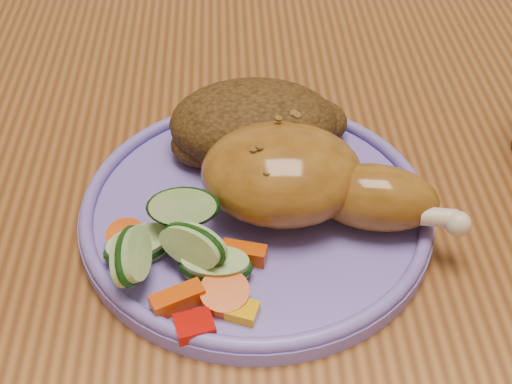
# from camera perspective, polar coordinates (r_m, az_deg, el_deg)

# --- Properties ---
(dining_table) EXTENTS (0.90, 1.40, 0.75)m
(dining_table) POSITION_cam_1_polar(r_m,az_deg,el_deg) (0.68, 8.20, 0.61)
(dining_table) COLOR brown
(dining_table) RESTS_ON ground
(chair_far) EXTENTS (0.42, 0.42, 0.91)m
(chair_far) POSITION_cam_1_polar(r_m,az_deg,el_deg) (1.29, 3.16, 13.59)
(chair_far) COLOR #4C2D16
(chair_far) RESTS_ON ground
(plate) EXTENTS (0.25, 0.25, 0.01)m
(plate) POSITION_cam_1_polar(r_m,az_deg,el_deg) (0.52, 0.00, -1.71)
(plate) COLOR #6E5FC4
(plate) RESTS_ON dining_table
(plate_rim) EXTENTS (0.25, 0.25, 0.01)m
(plate_rim) POSITION_cam_1_polar(r_m,az_deg,el_deg) (0.51, 0.00, -0.83)
(plate_rim) COLOR #6E5FC4
(plate_rim) RESTS_ON plate
(chicken_leg) EXTENTS (0.18, 0.11, 0.06)m
(chicken_leg) POSITION_cam_1_polar(r_m,az_deg,el_deg) (0.50, 3.87, 1.03)
(chicken_leg) COLOR #915E1E
(chicken_leg) RESTS_ON plate
(rice_pilaf) EXTENTS (0.14, 0.09, 0.06)m
(rice_pilaf) POSITION_cam_1_polar(r_m,az_deg,el_deg) (0.55, 0.07, 5.42)
(rice_pilaf) COLOR #4C3213
(rice_pilaf) RESTS_ON plate
(vegetable_pile) EXTENTS (0.12, 0.11, 0.05)m
(vegetable_pile) POSITION_cam_1_polar(r_m,az_deg,el_deg) (0.47, -6.39, -4.71)
(vegetable_pile) COLOR #A50A05
(vegetable_pile) RESTS_ON plate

